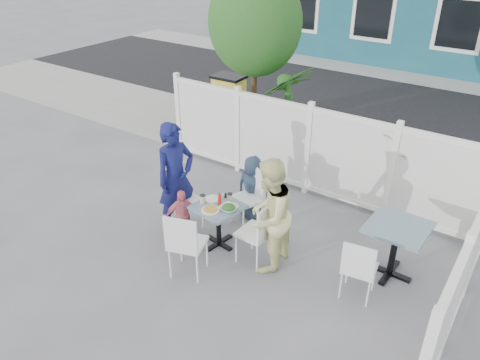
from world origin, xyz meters
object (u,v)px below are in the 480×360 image
Objects in this scene: main_table at (218,215)px; man at (176,178)px; spare_table at (396,237)px; toddler at (182,217)px; utility_cabinet at (229,104)px; chair_right at (260,229)px; chair_near at (185,241)px; woman at (269,216)px; chair_left at (180,193)px; boy at (252,188)px; chair_back at (251,193)px.

man is (-0.79, 0.01, 0.36)m from main_table.
toddler is (-2.81, -1.03, -0.18)m from spare_table.
spare_table is at bearing -32.15° from toddler.
man is (1.69, -3.70, 0.28)m from utility_cabinet.
chair_near is (-0.65, -0.80, 0.01)m from chair_right.
spare_table is at bearing 112.48° from woman.
chair_left is 0.30m from man.
spare_table is at bearing 17.58° from chair_near.
chair_near is at bearing -48.89° from woman.
utility_cabinet is at bearing 43.54° from chair_right.
man is at bearing 43.35° from boy.
boy reaches higher than chair_back.
toddler is (0.31, -0.25, -0.44)m from man.
spare_table is (2.33, 0.78, 0.10)m from main_table.
utility_cabinet reaches higher than spare_table.
spare_table is at bearing -156.70° from chair_back.
man reaches higher than chair_left.
man is 1.07× the size of woman.
utility_cabinet is at bearing -26.98° from chair_back.
chair_left is 1.64m from woman.
chair_right is (3.20, -3.73, -0.03)m from utility_cabinet.
man reaches higher than spare_table.
woman is 1.53× the size of boy.
toddler is (0.29, -0.31, -0.15)m from chair_left.
woman is at bearing 127.01° from boy.
main_table is at bearing -57.88° from utility_cabinet.
boy is (-2.34, 0.13, -0.08)m from spare_table.
main_table is 0.74× the size of chair_right.
boy is at bearing 148.31° from chair_left.
chair_back reaches higher than toddler.
woman is 1.86× the size of toddler.
woman reaches higher than chair_left.
woman reaches higher than spare_table.
spare_table is 1.69m from woman.
boy is (0.77, 0.85, -0.05)m from chair_left.
main_table is at bearing 95.57° from chair_left.
boy reaches higher than main_table.
chair_near is 0.57× the size of man.
toddler is (-1.21, -0.23, -0.13)m from chair_right.
chair_back is at bearing 139.06° from chair_left.
main_table is 0.67× the size of boy.
chair_right is at bearing 122.13° from boy.
chair_left is at bearing -167.02° from spare_table.
spare_table is 0.79× the size of chair_left.
main_table is 0.73× the size of chair_near.
utility_cabinet is 5.20m from chair_near.
woman is at bearing -152.16° from spare_table.
chair_back is 0.54× the size of man.
chair_left is at bearing 60.98° from chair_back.
boy is at bearing -42.69° from chair_back.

